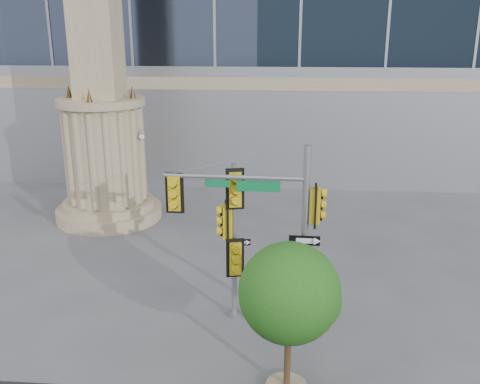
{
  "coord_description": "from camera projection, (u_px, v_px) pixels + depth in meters",
  "views": [
    {
      "loc": [
        1.26,
        -12.01,
        7.83
      ],
      "look_at": [
        0.15,
        2.0,
        3.47
      ],
      "focal_mm": 40.0,
      "sensor_mm": 36.0,
      "label": 1
    }
  ],
  "objects": [
    {
      "name": "street_tree",
      "position": [
        291.0,
        297.0,
        11.41
      ],
      "size": [
        2.25,
        2.2,
        3.51
      ],
      "color": "#9C8A69",
      "rests_on": "ground"
    },
    {
      "name": "main_signal_pole",
      "position": [
        268.0,
        220.0,
        13.5
      ],
      "size": [
        3.96,
        0.48,
        5.1
      ],
      "rotation": [
        0.0,
        0.0,
        -0.03
      ],
      "color": "slate",
      "rests_on": "ground"
    },
    {
      "name": "secondary_signal_pole",
      "position": [
        233.0,
        231.0,
        14.28
      ],
      "size": [
        0.81,
        0.59,
        4.42
      ],
      "rotation": [
        0.0,
        0.0,
        0.23
      ],
      "color": "slate",
      "rests_on": "ground"
    },
    {
      "name": "monument",
      "position": [
        100.0,
        87.0,
        21.24
      ],
      "size": [
        4.4,
        4.4,
        16.6
      ],
      "color": "#9C8A69",
      "rests_on": "ground"
    },
    {
      "name": "ground",
      "position": [
        228.0,
        342.0,
        13.85
      ],
      "size": [
        120.0,
        120.0,
        0.0
      ],
      "primitive_type": "plane",
      "color": "#545456",
      "rests_on": "ground"
    }
  ]
}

